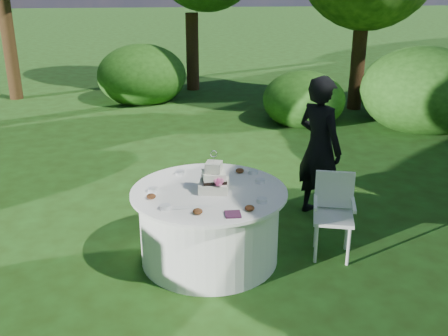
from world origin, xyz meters
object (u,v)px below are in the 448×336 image
(napkins, at_px, (233,214))
(cake, at_px, (214,180))
(table, at_px, (209,225))
(chair, at_px, (334,208))
(guest, at_px, (319,148))

(napkins, bearing_deg, cake, 101.64)
(napkins, xyz_separation_m, table, (-0.17, 0.59, -0.39))
(table, distance_m, chair, 1.29)
(napkins, relative_size, guest, 0.08)
(guest, relative_size, cake, 4.12)
(napkins, height_order, guest, guest)
(table, distance_m, cake, 0.50)
(napkins, xyz_separation_m, guest, (1.21, 1.50, 0.08))
(guest, height_order, cake, guest)
(guest, relative_size, chair, 1.95)
(napkins, relative_size, chair, 0.16)
(table, bearing_deg, guest, 33.77)
(guest, xyz_separation_m, chair, (-0.09, -0.93, -0.34))
(napkins, bearing_deg, guest, 51.30)
(guest, bearing_deg, cake, 93.57)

